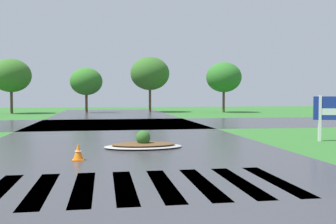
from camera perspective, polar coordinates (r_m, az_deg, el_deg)
name	(u,v)px	position (r m, az deg, el deg)	size (l,w,h in m)	color
asphalt_roadway	(129,152)	(14.15, -5.72, -5.81)	(11.57, 80.00, 0.01)	#35353A
asphalt_cross_road	(117,124)	(27.70, -7.53, -1.71)	(90.00, 10.41, 0.01)	#35353A
crosswalk_stripes	(144,185)	(8.98, -3.51, -10.70)	(6.75, 3.34, 0.01)	white
median_island	(143,144)	(15.10, -3.65, -4.75)	(3.01, 1.69, 0.68)	#9E9B93
traffic_cone	(78,152)	(12.57, -13.03, -5.79)	(0.36, 0.36, 0.53)	orange
background_treeline	(78,76)	(44.57, -13.13, 5.23)	(35.31, 6.27, 6.43)	#4C3823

